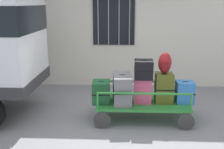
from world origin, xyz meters
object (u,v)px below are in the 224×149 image
(suitcase_center_bottom, at_px, (143,91))
(suitcase_left_bottom, at_px, (101,92))
(luggage_cart, at_px, (142,105))
(suitcase_center_middle, at_px, (144,69))
(suitcase_right_bottom, at_px, (185,92))
(suitcase_midright_bottom, at_px, (164,88))
(backpack, at_px, (165,63))
(suitcase_midleft_bottom, at_px, (122,89))

(suitcase_center_bottom, bearing_deg, suitcase_left_bottom, -178.88)
(luggage_cart, relative_size, suitcase_center_middle, 5.05)
(suitcase_right_bottom, bearing_deg, suitcase_center_middle, -176.90)
(suitcase_left_bottom, height_order, suitcase_midright_bottom, suitcase_midright_bottom)
(suitcase_left_bottom, xyz_separation_m, backpack, (1.32, 0.06, 0.62))
(suitcase_midleft_bottom, height_order, suitcase_right_bottom, suitcase_midleft_bottom)
(suitcase_center_middle, xyz_separation_m, suitcase_midright_bottom, (0.44, 0.05, -0.41))
(suitcase_center_bottom, height_order, suitcase_midright_bottom, suitcase_midright_bottom)
(suitcase_left_bottom, distance_m, suitcase_center_middle, 1.01)
(suitcase_center_bottom, bearing_deg, backpack, 5.68)
(suitcase_center_bottom, distance_m, suitcase_right_bottom, 0.89)
(luggage_cart, relative_size, suitcase_right_bottom, 4.33)
(suitcase_right_bottom, bearing_deg, suitcase_left_bottom, -177.80)
(suitcase_midleft_bottom, xyz_separation_m, suitcase_center_bottom, (0.44, 0.02, -0.04))
(luggage_cart, height_order, suitcase_center_middle, suitcase_center_middle)
(suitcase_left_bottom, xyz_separation_m, suitcase_midleft_bottom, (0.44, -0.00, 0.07))
(suitcase_center_bottom, distance_m, backpack, 0.73)
(suitcase_center_middle, bearing_deg, luggage_cart, 90.00)
(suitcase_center_bottom, relative_size, suitcase_center_middle, 1.34)
(luggage_cart, bearing_deg, backpack, 3.26)
(luggage_cart, height_order, suitcase_left_bottom, suitcase_left_bottom)
(suitcase_midleft_bottom, height_order, suitcase_center_bottom, suitcase_midleft_bottom)
(suitcase_left_bottom, bearing_deg, suitcase_center_bottom, 1.12)
(luggage_cart, height_order, backpack, backpack)
(suitcase_midleft_bottom, distance_m, suitcase_midright_bottom, 0.89)
(suitcase_left_bottom, relative_size, suitcase_midleft_bottom, 0.64)
(luggage_cart, height_order, suitcase_center_bottom, suitcase_center_bottom)
(suitcase_midleft_bottom, xyz_separation_m, suitcase_midright_bottom, (0.88, 0.08, 0.01))
(luggage_cart, bearing_deg, suitcase_left_bottom, -177.68)
(suitcase_left_bottom, height_order, backpack, backpack)
(suitcase_midleft_bottom, relative_size, suitcase_center_middle, 1.89)
(suitcase_midleft_bottom, xyz_separation_m, backpack, (0.88, 0.06, 0.55))
(suitcase_right_bottom, bearing_deg, suitcase_midright_bottom, 179.17)
(suitcase_center_bottom, bearing_deg, suitcase_midleft_bottom, -177.59)
(suitcase_midright_bottom, bearing_deg, luggage_cart, -175.01)
(suitcase_left_bottom, xyz_separation_m, suitcase_center_middle, (0.88, 0.02, 0.50))
(suitcase_center_bottom, xyz_separation_m, suitcase_right_bottom, (0.88, 0.05, -0.04))
(suitcase_right_bottom, bearing_deg, luggage_cart, -177.91)
(luggage_cart, xyz_separation_m, suitcase_midright_bottom, (0.44, 0.04, 0.38))
(luggage_cart, xyz_separation_m, suitcase_center_bottom, (0.00, -0.02, 0.33))
(luggage_cart, relative_size, suitcase_left_bottom, 4.21)
(backpack, bearing_deg, suitcase_midright_bottom, 72.69)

